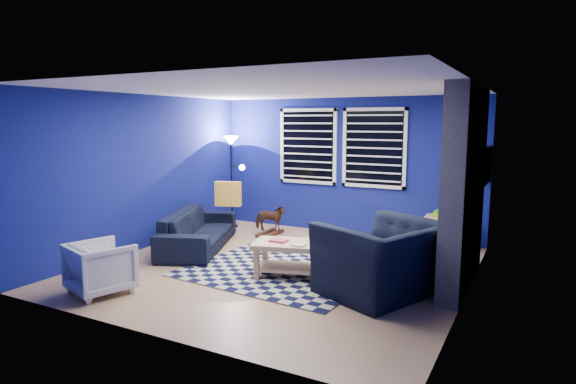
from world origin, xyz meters
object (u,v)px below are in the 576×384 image
(rocking_horse, at_px, (270,218))
(coffee_table, at_px, (291,252))
(sofa, at_px, (198,230))
(cabinet, at_px, (444,232))
(armchair_big, at_px, (383,259))
(armchair_bent, at_px, (101,268))
(tv, at_px, (485,166))
(floor_lamp, at_px, (232,153))

(rocking_horse, relative_size, coffee_table, 0.51)
(sofa, distance_m, cabinet, 4.05)
(rocking_horse, relative_size, cabinet, 0.89)
(armchair_big, relative_size, coffee_table, 1.21)
(armchair_big, height_order, coffee_table, armchair_big)
(sofa, relative_size, coffee_table, 1.88)
(sofa, relative_size, armchair_bent, 3.05)
(cabinet, bearing_deg, coffee_table, -124.67)
(rocking_horse, bearing_deg, coffee_table, -160.10)
(sofa, bearing_deg, tv, -90.80)
(cabinet, bearing_deg, armchair_bent, -132.16)
(armchair_big, distance_m, cabinet, 2.63)
(rocking_horse, bearing_deg, tv, -101.66)
(coffee_table, bearing_deg, rocking_horse, 126.84)
(rocking_horse, distance_m, coffee_table, 2.45)
(armchair_bent, height_order, floor_lamp, floor_lamp)
(sofa, bearing_deg, rocking_horse, -45.90)
(coffee_table, distance_m, cabinet, 2.96)
(tv, height_order, rocking_horse, tv)
(tv, xyz_separation_m, coffee_table, (-2.11, -2.29, -1.05))
(rocking_horse, distance_m, cabinet, 3.05)
(armchair_big, bearing_deg, sofa, -78.11)
(sofa, height_order, armchair_big, armchair_big)
(rocking_horse, height_order, cabinet, cabinet)
(sofa, xyz_separation_m, floor_lamp, (-0.42, 1.61, 1.15))
(tv, xyz_separation_m, floor_lamp, (-4.58, -0.06, 0.06))
(coffee_table, bearing_deg, sofa, 163.30)
(armchair_bent, height_order, rocking_horse, armchair_bent)
(tv, relative_size, sofa, 0.47)
(tv, height_order, sofa, tv)
(armchair_bent, relative_size, rocking_horse, 1.20)
(sofa, relative_size, armchair_big, 1.56)
(cabinet, bearing_deg, tv, -26.66)
(sofa, bearing_deg, armchair_bent, 164.18)
(floor_lamp, bearing_deg, cabinet, 4.50)
(floor_lamp, bearing_deg, tv, 0.80)
(tv, xyz_separation_m, armchair_bent, (-3.88, -3.90, -1.09))
(tv, bearing_deg, cabinet, 157.02)
(sofa, xyz_separation_m, cabinet, (3.57, 1.93, -0.04))
(sofa, height_order, armchair_bent, armchair_bent)
(armchair_bent, height_order, cabinet, armchair_bent)
(tv, relative_size, cabinet, 1.55)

